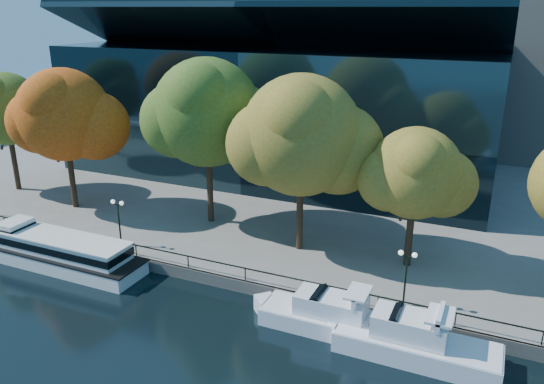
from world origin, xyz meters
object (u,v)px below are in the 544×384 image
at_px(tree_1, 65,117).
at_px(cruiser_far, 409,340).
at_px(tree_3, 303,138).
at_px(lamp_1, 118,212).
at_px(lamp_2, 407,266).
at_px(cruiser_near, 331,316).
at_px(tree_2, 208,115).
at_px(tree_0, 7,111).
at_px(tree_4, 417,175).
at_px(tour_boat, 55,249).

bearing_deg(tree_1, cruiser_far, -15.16).
relative_size(tree_3, lamp_1, 3.62).
xyz_separation_m(tree_3, lamp_2, (9.61, -5.48, -6.57)).
height_order(cruiser_near, tree_2, tree_2).
xyz_separation_m(cruiser_near, tree_0, (-40.00, 10.56, 8.84)).
bearing_deg(lamp_1, tree_0, 160.40).
relative_size(tree_3, tree_4, 1.32).
bearing_deg(tree_0, cruiser_far, -14.01).
relative_size(tour_boat, cruiser_near, 1.49).
relative_size(tree_0, tree_4, 1.17).
bearing_deg(tree_3, lamp_2, -29.69).
distance_m(cruiser_near, tree_2, 21.63).
xyz_separation_m(tree_2, tree_3, (9.88, -2.26, -0.64)).
bearing_deg(tree_2, lamp_1, -120.44).
relative_size(tree_1, lamp_1, 3.46).
height_order(tree_0, lamp_2, tree_0).
bearing_deg(tour_boat, cruiser_near, 0.47).
xyz_separation_m(cruiser_far, tree_2, (-20.63, 11.90, 10.05)).
relative_size(tree_4, lamp_2, 2.75).
height_order(cruiser_far, tree_1, tree_1).
bearing_deg(lamp_1, tree_2, 59.56).
bearing_deg(lamp_2, cruiser_near, -139.43).
relative_size(cruiser_near, tree_1, 0.82).
distance_m(tour_boat, tree_2, 17.24).
bearing_deg(tour_boat, cruiser_far, -1.01).
bearing_deg(tour_boat, tree_4, 19.71).
bearing_deg(lamp_2, tree_0, 170.82).
relative_size(tree_0, lamp_2, 3.21).
bearing_deg(tree_0, lamp_1, -19.60).
bearing_deg(lamp_1, tree_3, 20.79).
bearing_deg(tree_4, tree_0, 178.64).
bearing_deg(tour_boat, tree_2, 53.50).
bearing_deg(lamp_1, cruiser_far, -9.37).
bearing_deg(cruiser_near, tree_1, 163.62).
distance_m(tour_boat, lamp_1, 5.93).
relative_size(cruiser_near, tree_2, 0.75).
bearing_deg(tree_3, tree_0, 177.27).
distance_m(tree_3, lamp_1, 16.78).
height_order(tour_boat, tree_3, tree_3).
height_order(cruiser_far, tree_2, tree_2).
height_order(tour_boat, tree_2, tree_2).
xyz_separation_m(cruiser_far, tree_1, (-35.23, 9.55, 9.13)).
distance_m(tree_1, lamp_2, 35.09).
height_order(tree_1, tree_2, tree_2).
distance_m(cruiser_near, tree_0, 42.31).
relative_size(tour_boat, tree_0, 1.31).
height_order(tree_0, tree_2, tree_2).
height_order(cruiser_far, tree_0, tree_0).
bearing_deg(tree_1, tree_3, 0.20).
relative_size(tree_1, tree_4, 1.26).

